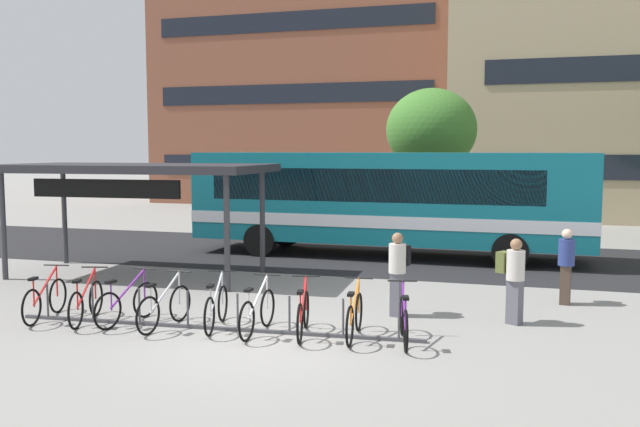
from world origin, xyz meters
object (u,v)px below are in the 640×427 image
commuter_black_pack_0 (398,268)px  commuter_olive_pack_2 (514,275)px  parked_bicycle_purple_8 (404,321)px  street_tree_0 (431,130)px  parked_bicycle_silver_3 (165,308)px  transit_shelter (134,171)px  parked_bicycle_white_5 (257,313)px  parked_bicycle_silver_4 (216,308)px  parked_bicycle_purple_2 (127,304)px  commuter_red_pack_1 (566,261)px  city_bus (389,199)px  parked_bicycle_red_1 (86,302)px  parked_bicycle_red_0 (45,300)px  parked_bicycle_orange_7 (354,317)px  parked_bicycle_red_6 (303,315)px

commuter_black_pack_0 → commuter_olive_pack_2: size_ratio=1.02×
parked_bicycle_purple_8 → street_tree_0: (-1.26, 14.45, 3.64)m
parked_bicycle_purple_8 → parked_bicycle_silver_3: bearing=80.9°
transit_shelter → parked_bicycle_white_5: bearing=-42.2°
commuter_black_pack_0 → parked_bicycle_white_5: bearing=-33.1°
parked_bicycle_silver_4 → commuter_olive_pack_2: commuter_olive_pack_2 is taller
parked_bicycle_silver_4 → parked_bicycle_white_5: same height
parked_bicycle_purple_2 → commuter_red_pack_1: commuter_red_pack_1 is taller
city_bus → parked_bicycle_silver_4: 9.30m
commuter_red_pack_1 → transit_shelter: bearing=-80.9°
parked_bicycle_red_1 → parked_bicycle_white_5: same height
transit_shelter → street_tree_0: street_tree_0 is taller
parked_bicycle_purple_2 → parked_bicycle_red_0: bearing=105.6°
parked_bicycle_red_0 → parked_bicycle_purple_2: same height
commuter_olive_pack_2 → street_tree_0: bearing=135.1°
parked_bicycle_white_5 → parked_bicycle_orange_7: bearing=-84.5°
parked_bicycle_orange_7 → city_bus: bearing=2.3°
parked_bicycle_white_5 → commuter_olive_pack_2: (4.40, 1.98, 0.56)m
city_bus → commuter_black_pack_0: city_bus is taller
city_bus → parked_bicycle_purple_2: size_ratio=7.09×
parked_bicycle_red_6 → parked_bicycle_red_0: bearing=82.0°
parked_bicycle_purple_2 → parked_bicycle_silver_3: (0.84, -0.09, 0.00)m
transit_shelter → commuter_olive_pack_2: transit_shelter is taller
parked_bicycle_white_5 → transit_shelter: bearing=49.9°
parked_bicycle_silver_4 → parked_bicycle_orange_7: bearing=-99.9°
city_bus → commuter_red_pack_1: bearing=-45.9°
parked_bicycle_silver_4 → city_bus: bearing=-21.0°
parked_bicycle_white_5 → commuter_red_pack_1: commuter_red_pack_1 is taller
parked_bicycle_red_1 → commuter_olive_pack_2: commuter_olive_pack_2 is taller
parked_bicycle_silver_4 → parked_bicycle_red_0: bearing=84.0°
parked_bicycle_white_5 → transit_shelter: 6.99m
parked_bicycle_purple_8 → street_tree_0: 14.96m
parked_bicycle_red_1 → parked_bicycle_purple_2: bearing=-95.1°
parked_bicycle_red_6 → commuter_black_pack_0: size_ratio=1.02×
parked_bicycle_red_0 → commuter_black_pack_0: (6.54, 2.19, 0.58)m
parked_bicycle_red_0 → parked_bicycle_purple_8: same height
parked_bicycle_red_0 → transit_shelter: 5.06m
parked_bicycle_red_0 → parked_bicycle_white_5: bearing=-98.3°
parked_bicycle_red_0 → commuter_olive_pack_2: commuter_olive_pack_2 is taller
parked_bicycle_red_1 → parked_bicycle_red_0: bearing=77.3°
city_bus → parked_bicycle_red_0: bearing=-116.9°
parked_bicycle_silver_3 → parked_bicycle_purple_2: bearing=89.1°
parked_bicycle_silver_4 → commuter_olive_pack_2: (5.25, 1.87, 0.56)m
parked_bicycle_red_1 → parked_bicycle_silver_4: 2.59m
city_bus → parked_bicycle_purple_8: bearing=-76.7°
parked_bicycle_purple_8 → street_tree_0: street_tree_0 is taller
parked_bicycle_purple_2 → commuter_black_pack_0: (4.83, 2.03, 0.58)m
parked_bicycle_red_6 → parked_bicycle_purple_8: 1.78m
city_bus → parked_bicycle_orange_7: bearing=-82.0°
street_tree_0 → parked_bicycle_white_5: bearing=-95.3°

